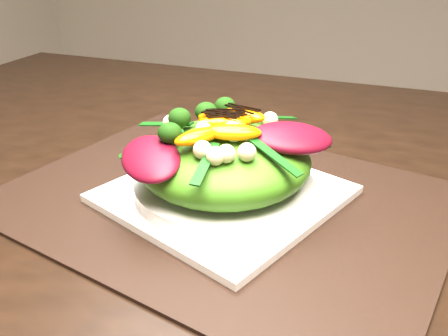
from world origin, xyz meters
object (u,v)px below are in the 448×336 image
(plate_base, at_px, (224,194))
(orange_segment, at_px, (213,117))
(dining_table, at_px, (260,165))
(lettuce_mound, at_px, (224,160))
(placemat, at_px, (224,198))
(salad_bowl, at_px, (224,184))

(plate_base, height_order, orange_segment, orange_segment)
(dining_table, relative_size, lettuce_mound, 7.45)
(dining_table, height_order, lettuce_mound, dining_table)
(placemat, bearing_deg, plate_base, 45.00)
(salad_bowl, height_order, lettuce_mound, lettuce_mound)
(placemat, relative_size, salad_bowl, 2.38)
(dining_table, relative_size, placemat, 2.97)
(salad_bowl, bearing_deg, dining_table, 89.23)
(dining_table, distance_m, orange_segment, 0.18)
(dining_table, relative_size, plate_base, 6.25)
(dining_table, height_order, salad_bowl, dining_table)
(dining_table, xyz_separation_m, salad_bowl, (-0.00, -0.15, 0.04))
(plate_base, xyz_separation_m, lettuce_mound, (0.00, 0.00, 0.05))
(plate_base, xyz_separation_m, salad_bowl, (-0.00, 0.00, 0.01))
(lettuce_mound, xyz_separation_m, orange_segment, (-0.02, 0.03, 0.04))
(orange_segment, bearing_deg, salad_bowl, -46.05)
(salad_bowl, xyz_separation_m, lettuce_mound, (0.00, 0.00, 0.03))
(dining_table, bearing_deg, salad_bowl, -90.77)
(placemat, height_order, plate_base, plate_base)
(plate_base, relative_size, salad_bowl, 1.13)
(dining_table, xyz_separation_m, plate_base, (-0.00, -0.15, 0.03))
(plate_base, bearing_deg, salad_bowl, 180.00)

